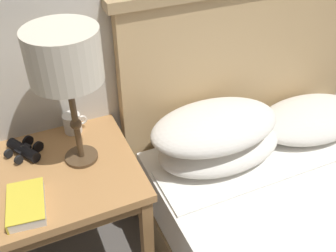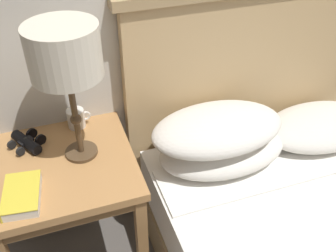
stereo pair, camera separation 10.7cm
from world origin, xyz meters
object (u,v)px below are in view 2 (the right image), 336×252
object	(u,v)px
table_lamp	(65,55)
coffee_mug	(77,118)
nightstand	(63,177)
book_on_nightstand	(21,195)
binoculars_pair	(27,142)

from	to	relation	value
table_lamp	coffee_mug	bearing A→B (deg)	86.15
nightstand	coffee_mug	bearing A→B (deg)	63.11
coffee_mug	book_on_nightstand	bearing A→B (deg)	-124.38
table_lamp	binoculars_pair	world-z (taller)	table_lamp
table_lamp	coffee_mug	size ratio (longest dim) A/B	5.31
nightstand	table_lamp	xyz separation A→B (m)	(0.09, 0.02, 0.53)
table_lamp	nightstand	bearing A→B (deg)	-169.63
table_lamp	binoculars_pair	xyz separation A→B (m)	(-0.21, 0.12, -0.42)
nightstand	binoculars_pair	world-z (taller)	binoculars_pair
table_lamp	coffee_mug	world-z (taller)	table_lamp
nightstand	coffee_mug	world-z (taller)	coffee_mug
binoculars_pair	nightstand	bearing A→B (deg)	-49.49
table_lamp	binoculars_pair	size ratio (longest dim) A/B	3.43
book_on_nightstand	binoculars_pair	world-z (taller)	binoculars_pair
binoculars_pair	coffee_mug	bearing A→B (deg)	18.10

